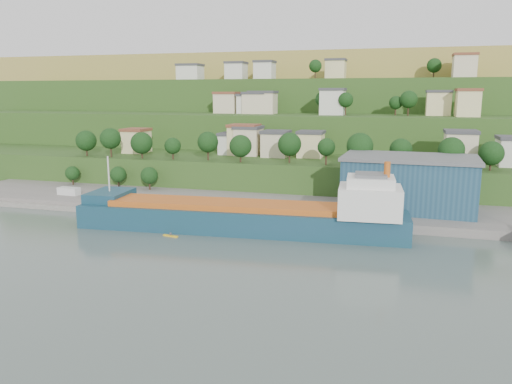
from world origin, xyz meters
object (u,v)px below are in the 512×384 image
(cargo_ship_near, at_px, (250,218))
(caravan, at_px, (69,193))
(warehouse, at_px, (408,182))
(kayak_orange, at_px, (176,230))

(cargo_ship_near, distance_m, caravan, 58.47)
(warehouse, distance_m, kayak_orange, 56.21)
(cargo_ship_near, relative_size, kayak_orange, 19.59)
(warehouse, relative_size, kayak_orange, 8.71)
(warehouse, distance_m, caravan, 89.84)
(caravan, bearing_deg, kayak_orange, -21.40)
(cargo_ship_near, height_order, kayak_orange, cargo_ship_near)
(cargo_ship_near, distance_m, kayak_orange, 16.24)
(cargo_ship_near, xyz_separation_m, caravan, (-56.42, 15.37, -0.31))
(warehouse, xyz_separation_m, caravan, (-89.30, -7.93, -5.82))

